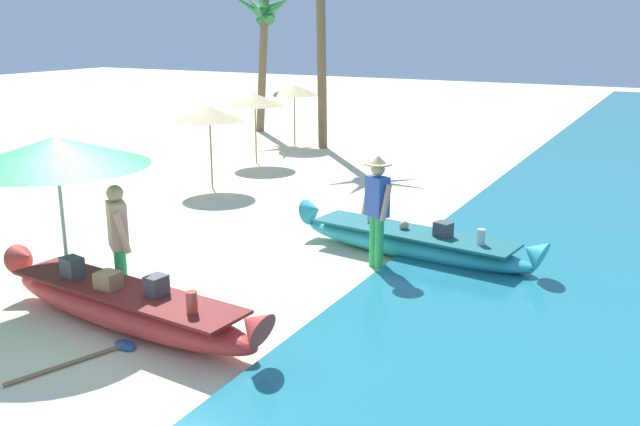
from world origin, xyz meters
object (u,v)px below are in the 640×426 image
at_px(boat_red_foreground, 125,306).
at_px(palm_tree_tall_inland, 264,21).
at_px(paddle, 90,356).
at_px(boat_cyan_midground, 412,243).
at_px(person_vendor_hatted, 377,204).
at_px(person_tourist_customer, 119,240).
at_px(patio_umbrella_large, 56,152).

xyz_separation_m(boat_red_foreground, palm_tree_tall_inland, (-7.37, 14.91, 3.55)).
bearing_deg(palm_tree_tall_inland, paddle, -64.26).
relative_size(boat_red_foreground, paddle, 3.04).
xyz_separation_m(boat_cyan_midground, person_vendor_hatted, (-0.34, -0.71, 0.78)).
bearing_deg(paddle, person_tourist_customer, 118.95).
height_order(person_vendor_hatted, paddle, person_vendor_hatted).
relative_size(boat_cyan_midground, person_vendor_hatted, 2.49).
distance_m(patio_umbrella_large, palm_tree_tall_inland, 15.76).
bearing_deg(patio_umbrella_large, paddle, -36.67).
relative_size(person_tourist_customer, patio_umbrella_large, 0.69).
distance_m(boat_cyan_midground, palm_tree_tall_inland, 14.73).
bearing_deg(person_tourist_customer, boat_red_foreground, -43.50).
bearing_deg(person_vendor_hatted, paddle, -110.38).
bearing_deg(palm_tree_tall_inland, person_vendor_hatted, -50.71).
distance_m(person_vendor_hatted, paddle, 4.85).
distance_m(boat_cyan_midground, patio_umbrella_large, 5.66).
distance_m(boat_red_foreground, paddle, 0.91).
xyz_separation_m(palm_tree_tall_inland, paddle, (7.59, -15.75, -3.81)).
xyz_separation_m(patio_umbrella_large, palm_tree_tall_inland, (-5.92, 14.50, 1.76)).
relative_size(patio_umbrella_large, paddle, 1.67).
bearing_deg(boat_red_foreground, paddle, -74.96).
relative_size(boat_red_foreground, person_vendor_hatted, 2.52).
xyz_separation_m(person_vendor_hatted, patio_umbrella_large, (-3.33, -3.20, 1.04)).
relative_size(person_vendor_hatted, palm_tree_tall_inland, 0.37).
distance_m(person_vendor_hatted, patio_umbrella_large, 4.73).
bearing_deg(patio_umbrella_large, palm_tree_tall_inland, 112.20).
relative_size(boat_red_foreground, patio_umbrella_large, 1.82).
bearing_deg(patio_umbrella_large, boat_cyan_midground, 46.87).
height_order(boat_cyan_midground, paddle, boat_cyan_midground).
height_order(boat_cyan_midground, patio_umbrella_large, patio_umbrella_large).
xyz_separation_m(boat_red_foreground, person_vendor_hatted, (1.88, 3.61, 0.75)).
distance_m(person_tourist_customer, paddle, 1.78).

